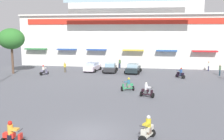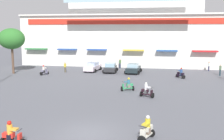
{
  "view_description": "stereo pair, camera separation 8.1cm",
  "coord_description": "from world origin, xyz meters",
  "px_view_note": "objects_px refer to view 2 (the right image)",
  "views": [
    {
      "loc": [
        4.32,
        -15.43,
        6.68
      ],
      "look_at": [
        -0.81,
        14.04,
        2.03
      ],
      "focal_mm": 41.43,
      "sensor_mm": 36.0,
      "label": 1
    },
    {
      "loc": [
        4.4,
        -15.42,
        6.68
      ],
      "look_at": [
        -0.81,
        14.04,
        2.03
      ],
      "focal_mm": 41.43,
      "sensor_mm": 36.0,
      "label": 2
    }
  ],
  "objects_px": {
    "pedestrian_2": "(120,63)",
    "pedestrian_3": "(65,67)",
    "scooter_rider_5": "(44,71)",
    "scooter_rider_2": "(12,136)",
    "pedestrian_1": "(209,66)",
    "plaza_tree_0": "(12,39)",
    "scooter_rider_1": "(181,74)",
    "parked_car_0": "(93,67)",
    "parked_car_2": "(133,68)",
    "scooter_rider_6": "(147,91)",
    "scooter_rider_3": "(128,85)",
    "pedestrian_4": "(220,69)",
    "parked_car_1": "(110,68)",
    "scooter_rider_0": "(147,130)"
  },
  "relations": [
    {
      "from": "scooter_rider_5",
      "to": "pedestrian_1",
      "type": "height_order",
      "value": "pedestrian_1"
    },
    {
      "from": "scooter_rider_6",
      "to": "pedestrian_3",
      "type": "distance_m",
      "value": 18.87
    },
    {
      "from": "pedestrian_2",
      "to": "pedestrian_3",
      "type": "xyz_separation_m",
      "value": [
        -7.97,
        -5.87,
        -0.01
      ]
    },
    {
      "from": "parked_car_1",
      "to": "pedestrian_4",
      "type": "distance_m",
      "value": 16.49
    },
    {
      "from": "pedestrian_3",
      "to": "pedestrian_2",
      "type": "bearing_deg",
      "value": 36.34
    },
    {
      "from": "scooter_rider_2",
      "to": "scooter_rider_0",
      "type": "bearing_deg",
      "value": 16.41
    },
    {
      "from": "pedestrian_1",
      "to": "pedestrian_3",
      "type": "bearing_deg",
      "value": -166.72
    },
    {
      "from": "parked_car_2",
      "to": "scooter_rider_0",
      "type": "bearing_deg",
      "value": -82.78
    },
    {
      "from": "pedestrian_1",
      "to": "pedestrian_2",
      "type": "xyz_separation_m",
      "value": [
        -14.8,
        0.49,
        0.02
      ]
    },
    {
      "from": "scooter_rider_3",
      "to": "pedestrian_1",
      "type": "relative_size",
      "value": 0.97
    },
    {
      "from": "scooter_rider_2",
      "to": "scooter_rider_6",
      "type": "relative_size",
      "value": 1.03
    },
    {
      "from": "plaza_tree_0",
      "to": "scooter_rider_2",
      "type": "bearing_deg",
      "value": -59.46
    },
    {
      "from": "parked_car_0",
      "to": "pedestrian_1",
      "type": "xyz_separation_m",
      "value": [
        18.74,
        3.41,
        0.17
      ]
    },
    {
      "from": "scooter_rider_3",
      "to": "scooter_rider_6",
      "type": "bearing_deg",
      "value": -47.45
    },
    {
      "from": "plaza_tree_0",
      "to": "scooter_rider_1",
      "type": "bearing_deg",
      "value": 1.18
    },
    {
      "from": "plaza_tree_0",
      "to": "scooter_rider_6",
      "type": "height_order",
      "value": "plaza_tree_0"
    },
    {
      "from": "parked_car_1",
      "to": "pedestrian_2",
      "type": "bearing_deg",
      "value": 78.42
    },
    {
      "from": "parked_car_0",
      "to": "parked_car_2",
      "type": "height_order",
      "value": "parked_car_2"
    },
    {
      "from": "scooter_rider_5",
      "to": "pedestrian_2",
      "type": "height_order",
      "value": "pedestrian_2"
    },
    {
      "from": "parked_car_1",
      "to": "scooter_rider_2",
      "type": "height_order",
      "value": "scooter_rider_2"
    },
    {
      "from": "parked_car_0",
      "to": "pedestrian_4",
      "type": "distance_m",
      "value": 19.55
    },
    {
      "from": "scooter_rider_3",
      "to": "parked_car_0",
      "type": "bearing_deg",
      "value": 119.44
    },
    {
      "from": "scooter_rider_1",
      "to": "parked_car_0",
      "type": "bearing_deg",
      "value": 164.04
    },
    {
      "from": "scooter_rider_2",
      "to": "pedestrian_1",
      "type": "bearing_deg",
      "value": 62.13
    },
    {
      "from": "parked_car_2",
      "to": "scooter_rider_6",
      "type": "relative_size",
      "value": 2.7
    },
    {
      "from": "plaza_tree_0",
      "to": "scooter_rider_2",
      "type": "height_order",
      "value": "plaza_tree_0"
    },
    {
      "from": "pedestrian_2",
      "to": "parked_car_0",
      "type": "bearing_deg",
      "value": -135.3
    },
    {
      "from": "parked_car_2",
      "to": "pedestrian_1",
      "type": "distance_m",
      "value": 12.73
    },
    {
      "from": "pedestrian_1",
      "to": "pedestrian_2",
      "type": "height_order",
      "value": "pedestrian_2"
    },
    {
      "from": "pedestrian_1",
      "to": "pedestrian_3",
      "type": "height_order",
      "value": "pedestrian_3"
    },
    {
      "from": "parked_car_0",
      "to": "scooter_rider_1",
      "type": "xyz_separation_m",
      "value": [
        13.65,
        -3.9,
        -0.13
      ]
    },
    {
      "from": "pedestrian_2",
      "to": "scooter_rider_1",
      "type": "bearing_deg",
      "value": -38.78
    },
    {
      "from": "scooter_rider_2",
      "to": "pedestrian_4",
      "type": "height_order",
      "value": "pedestrian_4"
    },
    {
      "from": "parked_car_2",
      "to": "pedestrian_4",
      "type": "bearing_deg",
      "value": -0.72
    },
    {
      "from": "scooter_rider_0",
      "to": "scooter_rider_5",
      "type": "xyz_separation_m",
      "value": [
        -16.17,
        20.76,
        -0.03
      ]
    },
    {
      "from": "scooter_rider_5",
      "to": "pedestrian_1",
      "type": "distance_m",
      "value": 26.35
    },
    {
      "from": "pedestrian_1",
      "to": "pedestrian_3",
      "type": "distance_m",
      "value": 23.4
    },
    {
      "from": "parked_car_2",
      "to": "pedestrian_4",
      "type": "distance_m",
      "value": 12.8
    },
    {
      "from": "plaza_tree_0",
      "to": "scooter_rider_1",
      "type": "distance_m",
      "value": 25.64
    },
    {
      "from": "parked_car_2",
      "to": "scooter_rider_3",
      "type": "xyz_separation_m",
      "value": [
        0.51,
        -12.01,
        -0.14
      ]
    },
    {
      "from": "scooter_rider_5",
      "to": "scooter_rider_2",
      "type": "bearing_deg",
      "value": -69.6
    },
    {
      "from": "scooter_rider_2",
      "to": "pedestrian_3",
      "type": "distance_m",
      "value": 26.57
    },
    {
      "from": "scooter_rider_5",
      "to": "pedestrian_4",
      "type": "xyz_separation_m",
      "value": [
        25.83,
        3.81,
        0.36
      ]
    },
    {
      "from": "parked_car_1",
      "to": "scooter_rider_2",
      "type": "distance_m",
      "value": 27.27
    },
    {
      "from": "scooter_rider_2",
      "to": "pedestrian_2",
      "type": "height_order",
      "value": "pedestrian_2"
    },
    {
      "from": "parked_car_2",
      "to": "parked_car_0",
      "type": "bearing_deg",
      "value": 173.17
    },
    {
      "from": "scooter_rider_3",
      "to": "scooter_rider_6",
      "type": "distance_m",
      "value": 3.23
    },
    {
      "from": "scooter_rider_3",
      "to": "pedestrian_1",
      "type": "distance_m",
      "value": 19.89
    },
    {
      "from": "parked_car_0",
      "to": "parked_car_2",
      "type": "distance_m",
      "value": 6.77
    },
    {
      "from": "scooter_rider_1",
      "to": "pedestrian_4",
      "type": "bearing_deg",
      "value": 26.61
    }
  ]
}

